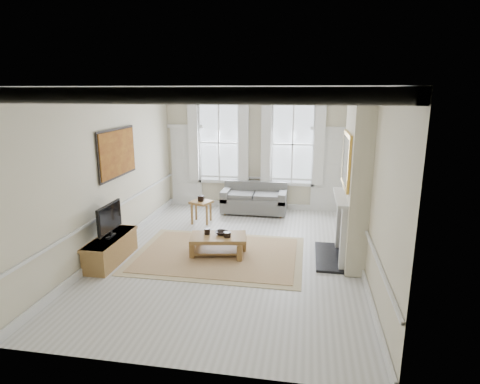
% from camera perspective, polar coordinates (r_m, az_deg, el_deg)
% --- Properties ---
extents(floor, '(7.20, 7.20, 0.00)m').
position_cam_1_polar(floor, '(8.51, -1.12, -8.96)').
color(floor, '#B7B5AD').
rests_on(floor, ground).
extents(ceiling, '(7.20, 7.20, 0.00)m').
position_cam_1_polar(ceiling, '(7.83, -1.25, 14.57)').
color(ceiling, white).
rests_on(ceiling, back_wall).
extents(back_wall, '(5.20, 0.00, 5.20)m').
position_cam_1_polar(back_wall, '(11.50, 2.22, 5.96)').
color(back_wall, beige).
rests_on(back_wall, floor).
extents(left_wall, '(0.00, 7.20, 7.20)m').
position_cam_1_polar(left_wall, '(8.86, -17.96, 2.78)').
color(left_wall, beige).
rests_on(left_wall, floor).
extents(right_wall, '(0.00, 7.20, 7.20)m').
position_cam_1_polar(right_wall, '(7.94, 17.59, 1.54)').
color(right_wall, beige).
rests_on(right_wall, floor).
extents(window_left, '(1.26, 0.20, 2.20)m').
position_cam_1_polar(window_left, '(11.61, -2.99, 7.02)').
color(window_left, '#B2BCC6').
rests_on(window_left, back_wall).
extents(window_right, '(1.26, 0.20, 2.20)m').
position_cam_1_polar(window_right, '(11.34, 7.50, 6.75)').
color(window_right, '#B2BCC6').
rests_on(window_right, back_wall).
extents(door_left, '(0.90, 0.08, 2.30)m').
position_cam_1_polar(door_left, '(11.99, -7.61, 3.52)').
color(door_left, silver).
rests_on(door_left, floor).
extents(door_right, '(0.90, 0.08, 2.30)m').
position_cam_1_polar(door_right, '(11.47, 12.38, 2.83)').
color(door_right, silver).
rests_on(door_right, floor).
extents(painting, '(0.05, 1.66, 1.06)m').
position_cam_1_polar(painting, '(9.04, -17.03, 5.33)').
color(painting, '#9E641B').
rests_on(painting, left_wall).
extents(chimney_breast, '(0.35, 1.70, 3.38)m').
position_cam_1_polar(chimney_breast, '(8.11, 16.18, 1.90)').
color(chimney_breast, beige).
rests_on(chimney_breast, floor).
extents(hearth, '(0.55, 1.50, 0.05)m').
position_cam_1_polar(hearth, '(8.57, 12.55, -8.97)').
color(hearth, black).
rests_on(hearth, floor).
extents(fireplace, '(0.21, 1.45, 1.33)m').
position_cam_1_polar(fireplace, '(8.34, 14.18, -4.53)').
color(fireplace, silver).
rests_on(fireplace, floor).
extents(mirror, '(0.06, 1.26, 1.06)m').
position_cam_1_polar(mirror, '(8.02, 14.83, 4.41)').
color(mirror, gold).
rests_on(mirror, chimney_breast).
extents(sofa, '(1.79, 0.87, 0.85)m').
position_cam_1_polar(sofa, '(11.29, 2.06, -1.17)').
color(sofa, '#555553').
rests_on(sofa, floor).
extents(side_table, '(0.61, 0.61, 0.58)m').
position_cam_1_polar(side_table, '(10.44, -5.53, -1.87)').
color(side_table, brown).
rests_on(side_table, floor).
extents(rug, '(3.50, 2.60, 0.02)m').
position_cam_1_polar(rug, '(8.52, -3.07, -8.87)').
color(rug, '#A87E56').
rests_on(rug, floor).
extents(coffee_table, '(1.25, 0.86, 0.43)m').
position_cam_1_polar(coffee_table, '(8.40, -3.10, -6.74)').
color(coffee_table, brown).
rests_on(coffee_table, rug).
extents(ceramic_pot_a, '(0.13, 0.13, 0.13)m').
position_cam_1_polar(ceramic_pot_a, '(8.45, -4.70, -5.60)').
color(ceramic_pot_a, black).
rests_on(ceramic_pot_a, coffee_table).
extents(ceramic_pot_b, '(0.15, 0.15, 0.11)m').
position_cam_1_polar(ceramic_pot_b, '(8.26, -1.83, -6.08)').
color(ceramic_pot_b, black).
rests_on(ceramic_pot_b, coffee_table).
extents(bowl, '(0.31, 0.31, 0.06)m').
position_cam_1_polar(bowl, '(8.44, -2.62, -5.81)').
color(bowl, black).
rests_on(bowl, coffee_table).
extents(tv_stand, '(0.47, 1.46, 0.52)m').
position_cam_1_polar(tv_stand, '(8.53, -17.87, -7.75)').
color(tv_stand, brown).
rests_on(tv_stand, floor).
extents(tv, '(0.08, 0.90, 0.68)m').
position_cam_1_polar(tv, '(8.30, -18.07, -3.55)').
color(tv, black).
rests_on(tv, tv_stand).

